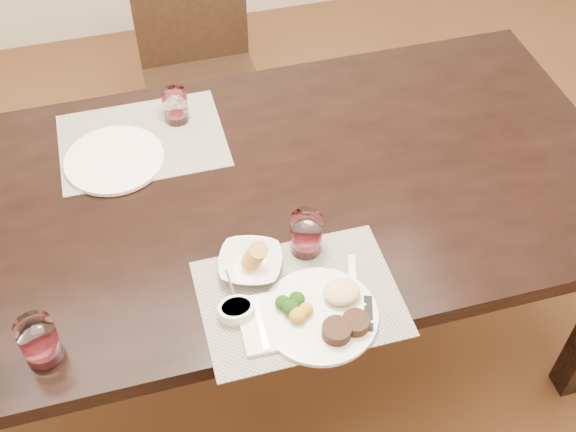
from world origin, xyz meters
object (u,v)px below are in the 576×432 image
object	(u,v)px
cracker_bowl	(250,263)
far_plate	(114,160)
steak_knife	(364,305)
wine_glass_near	(306,236)
dinner_plate	(326,313)
chair_far	(199,63)

from	to	relation	value
cracker_bowl	far_plate	xyz separation A→B (m)	(-0.28, 0.46, -0.01)
steak_knife	cracker_bowl	size ratio (longest dim) A/B	1.21
wine_glass_near	steak_knife	bearing A→B (deg)	-68.17
dinner_plate	wine_glass_near	bearing A→B (deg)	65.96
chair_far	far_plate	world-z (taller)	chair_far
steak_knife	wine_glass_near	distance (m)	0.22
dinner_plate	far_plate	xyz separation A→B (m)	(-0.41, 0.64, -0.01)
dinner_plate	cracker_bowl	size ratio (longest dim) A/B	1.39
chair_far	cracker_bowl	distance (m)	1.23
dinner_plate	steak_knife	bearing A→B (deg)	-18.91
steak_knife	chair_far	bearing A→B (deg)	113.80
steak_knife	cracker_bowl	distance (m)	0.29
steak_knife	wine_glass_near	xyz separation A→B (m)	(-0.08, 0.20, 0.04)
dinner_plate	cracker_bowl	xyz separation A→B (m)	(-0.13, 0.18, 0.01)
cracker_bowl	steak_knife	bearing A→B (deg)	-38.06
chair_far	cracker_bowl	bearing A→B (deg)	-93.51
steak_knife	cracker_bowl	xyz separation A→B (m)	(-0.23, 0.18, 0.02)
dinner_plate	wine_glass_near	xyz separation A→B (m)	(0.01, 0.20, 0.03)
chair_far	steak_knife	xyz separation A→B (m)	(0.15, -1.37, 0.26)
wine_glass_near	far_plate	size ratio (longest dim) A/B	0.40
dinner_plate	cracker_bowl	bearing A→B (deg)	105.94
steak_knife	wine_glass_near	size ratio (longest dim) A/B	2.13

